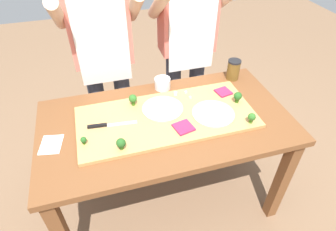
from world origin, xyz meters
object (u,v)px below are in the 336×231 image
(flour_cup, at_px, (163,84))
(cook_right, at_px, (187,38))
(broccoli_floret_center_left, at_px, (238,96))
(sauce_jar, at_px, (233,70))
(broccoli_floret_front_right, at_px, (121,143))
(chefs_knife, at_px, (105,125))
(cheese_crumble_c, at_px, (176,93))
(cheese_crumble_b, at_px, (186,92))
(prep_table, at_px, (166,133))
(broccoli_floret_front_left, at_px, (252,117))
(broccoli_floret_back_right, at_px, (133,99))
(cook_left, at_px, (103,49))
(broccoli_floret_back_mid, at_px, (83,140))
(pizza_whole_cheese_artichoke, at_px, (213,113))
(cheese_crumble_a, at_px, (190,97))
(pizza_slice_near_left, at_px, (223,92))
(pizza_whole_white_garlic, at_px, (163,108))
(recipe_note, at_px, (51,144))
(pizza_slice_far_right, at_px, (184,127))

(flour_cup, bearing_deg, cook_right, 46.49)
(broccoli_floret_center_left, relative_size, sauce_jar, 0.51)
(broccoli_floret_front_right, bearing_deg, chefs_knife, 106.90)
(cheese_crumble_c, bearing_deg, cheese_crumble_b, -0.46)
(prep_table, relative_size, broccoli_floret_front_left, 22.78)
(broccoli_floret_back_right, bearing_deg, cook_left, 104.73)
(cheese_crumble_c, bearing_deg, cook_right, 62.31)
(broccoli_floret_center_left, bearing_deg, cook_right, 102.50)
(broccoli_floret_center_left, bearing_deg, cook_left, 141.52)
(broccoli_floret_back_right, bearing_deg, broccoli_floret_back_mid, -140.77)
(pizza_whole_cheese_artichoke, relative_size, cheese_crumble_a, 19.23)
(pizza_whole_cheese_artichoke, height_order, cook_right, cook_right)
(pizza_slice_near_left, relative_size, broccoli_floret_back_mid, 2.02)
(pizza_whole_white_garlic, xyz_separation_m, cheese_crumble_a, (0.20, 0.06, -0.00))
(pizza_whole_cheese_artichoke, xyz_separation_m, pizza_whole_white_garlic, (-0.28, 0.13, -0.00))
(flour_cup, distance_m, cook_left, 0.48)
(pizza_slice_near_left, height_order, cook_right, cook_right)
(pizza_whole_cheese_artichoke, xyz_separation_m, broccoli_floret_front_right, (-0.57, -0.13, 0.03))
(pizza_whole_cheese_artichoke, bearing_deg, broccoli_floret_front_right, -167.62)
(broccoli_floret_center_left, height_order, cheese_crumble_a, broccoli_floret_center_left)
(broccoli_floret_front_right, distance_m, broccoli_floret_center_left, 0.79)
(broccoli_floret_back_right, relative_size, broccoli_floret_front_left, 1.15)
(pizza_whole_white_garlic, distance_m, broccoli_floret_front_right, 0.39)
(broccoli_floret_front_left, relative_size, cheese_crumble_a, 4.94)
(pizza_slice_near_left, distance_m, cook_left, 0.88)
(prep_table, distance_m, pizza_slice_near_left, 0.47)
(broccoli_floret_center_left, bearing_deg, pizza_whole_white_garlic, 172.52)
(cheese_crumble_b, bearing_deg, cook_right, 70.53)
(chefs_knife, relative_size, broccoli_floret_front_right, 4.22)
(cheese_crumble_a, height_order, sauce_jar, sauce_jar)
(cheese_crumble_c, bearing_deg, broccoli_floret_front_left, -48.67)
(pizza_whole_white_garlic, xyz_separation_m, cook_left, (-0.28, 0.54, 0.18))
(pizza_whole_cheese_artichoke, height_order, pizza_slice_near_left, pizza_whole_cheese_artichoke)
(pizza_whole_white_garlic, relative_size, flour_cup, 2.35)
(pizza_slice_near_left, distance_m, broccoli_floret_center_left, 0.13)
(broccoli_floret_center_left, relative_size, cook_right, 0.04)
(pizza_whole_white_garlic, xyz_separation_m, broccoli_floret_back_mid, (-0.48, -0.17, 0.02))
(pizza_whole_cheese_artichoke, relative_size, cheese_crumble_c, 12.38)
(broccoli_floret_back_right, bearing_deg, pizza_slice_near_left, -3.54)
(pizza_whole_cheese_artichoke, xyz_separation_m, recipe_note, (-0.94, 0.03, -0.03))
(broccoli_floret_center_left, distance_m, recipe_note, 1.13)
(flour_cup, bearing_deg, broccoli_floret_front_right, -125.51)
(pizza_slice_near_left, height_order, cook_left, cook_left)
(pizza_whole_white_garlic, xyz_separation_m, pizza_slice_near_left, (0.43, 0.06, -0.00))
(broccoli_floret_back_right, xyz_separation_m, broccoli_floret_front_left, (0.62, -0.36, -0.01))
(prep_table, distance_m, recipe_note, 0.67)
(flour_cup, bearing_deg, cheese_crumble_a, -55.47)
(pizza_slice_near_left, xyz_separation_m, broccoli_floret_front_right, (-0.73, -0.31, 0.03))
(broccoli_floret_front_left, height_order, cheese_crumble_b, broccoli_floret_front_left)
(pizza_slice_far_right, xyz_separation_m, recipe_note, (-0.73, 0.10, -0.03))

